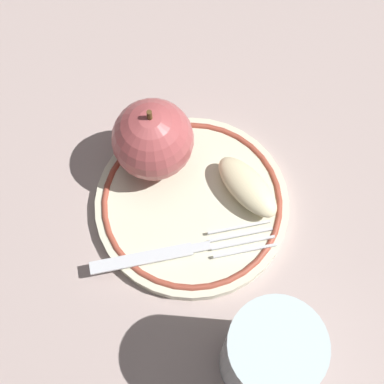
{
  "coord_description": "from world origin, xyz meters",
  "views": [
    {
      "loc": [
        0.07,
        -0.19,
        0.5
      ],
      "look_at": [
        -0.01,
        -0.01,
        0.04
      ],
      "focal_mm": 50.0,
      "sensor_mm": 36.0,
      "label": 1
    }
  ],
  "objects_px": {
    "apple_slice_front": "(247,187)",
    "fork": "(178,251)",
    "plate": "(192,203)",
    "apple_red_whole": "(153,140)",
    "drinking_glass": "(268,355)"
  },
  "relations": [
    {
      "from": "apple_slice_front",
      "to": "apple_red_whole",
      "type": "bearing_deg",
      "value": -150.72
    },
    {
      "from": "fork",
      "to": "drinking_glass",
      "type": "distance_m",
      "value": 0.13
    },
    {
      "from": "apple_red_whole",
      "to": "apple_slice_front",
      "type": "distance_m",
      "value": 0.1
    },
    {
      "from": "apple_slice_front",
      "to": "fork",
      "type": "distance_m",
      "value": 0.09
    },
    {
      "from": "fork",
      "to": "plate",
      "type": "bearing_deg",
      "value": 64.17
    },
    {
      "from": "plate",
      "to": "apple_slice_front",
      "type": "height_order",
      "value": "apple_slice_front"
    },
    {
      "from": "plate",
      "to": "apple_red_whole",
      "type": "relative_size",
      "value": 2.17
    },
    {
      "from": "apple_red_whole",
      "to": "fork",
      "type": "bearing_deg",
      "value": -54.23
    },
    {
      "from": "plate",
      "to": "apple_red_whole",
      "type": "height_order",
      "value": "apple_red_whole"
    },
    {
      "from": "plate",
      "to": "apple_slice_front",
      "type": "distance_m",
      "value": 0.06
    },
    {
      "from": "plate",
      "to": "fork",
      "type": "height_order",
      "value": "fork"
    },
    {
      "from": "apple_red_whole",
      "to": "apple_slice_front",
      "type": "xyz_separation_m",
      "value": [
        0.1,
        0.0,
        -0.03
      ]
    },
    {
      "from": "apple_slice_front",
      "to": "fork",
      "type": "relative_size",
      "value": 0.49
    },
    {
      "from": "drinking_glass",
      "to": "fork",
      "type": "bearing_deg",
      "value": 149.01
    },
    {
      "from": "plate",
      "to": "apple_red_whole",
      "type": "xyz_separation_m",
      "value": [
        -0.05,
        0.03,
        0.05
      ]
    }
  ]
}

